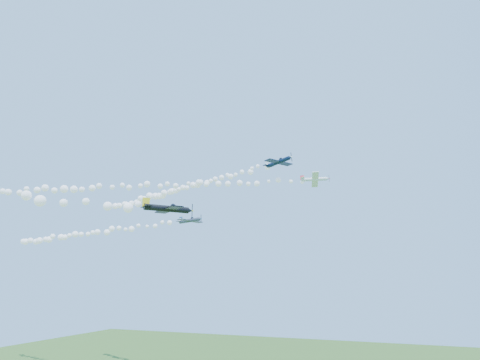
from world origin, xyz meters
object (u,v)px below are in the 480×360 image
(plane_navy, at_px, (279,162))
(plane_black, at_px, (168,209))
(plane_grey, at_px, (190,220))
(plane_white, at_px, (315,179))

(plane_navy, relative_size, plane_black, 1.17)
(plane_navy, height_order, plane_grey, plane_navy)
(plane_white, xyz_separation_m, plane_navy, (-7.07, -4.23, 3.61))
(plane_navy, bearing_deg, plane_grey, -163.49)
(plane_white, height_order, plane_black, plane_white)
(plane_navy, distance_m, plane_grey, 26.34)
(plane_navy, bearing_deg, plane_white, 55.61)
(plane_grey, relative_size, plane_black, 1.16)
(plane_white, bearing_deg, plane_navy, -162.50)
(plane_navy, xyz_separation_m, plane_black, (-5.34, -36.66, -16.24))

